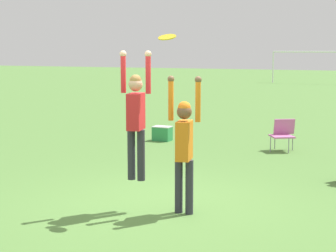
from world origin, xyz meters
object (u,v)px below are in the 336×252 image
camping_chair_0 (283,133)px  cooler_box (162,133)px  person_defending (184,142)px  frisbee (167,37)px  person_jumping (136,113)px

camping_chair_0 → cooler_box: (-3.35, 0.14, -0.25)m
camping_chair_0 → cooler_box: 3.36m
camping_chair_0 → person_defending: bearing=56.6°
frisbee → camping_chair_0: bearing=86.1°
person_jumping → frisbee: (0.48, 0.09, 1.14)m
person_defending → frisbee: (-0.25, -0.06, 1.56)m
person_jumping → person_defending: (0.74, 0.15, -0.41)m
person_jumping → cooler_box: size_ratio=4.05×
frisbee → cooler_box: 7.25m
person_jumping → frisbee: bearing=-91.0°
person_jumping → camping_chair_0: 6.26m
person_jumping → camping_chair_0: person_jumping is taller
person_jumping → person_defending: size_ratio=0.95×
frisbee → camping_chair_0: (0.41, 6.01, -2.22)m
frisbee → cooler_box: (-2.94, 6.15, -2.47)m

